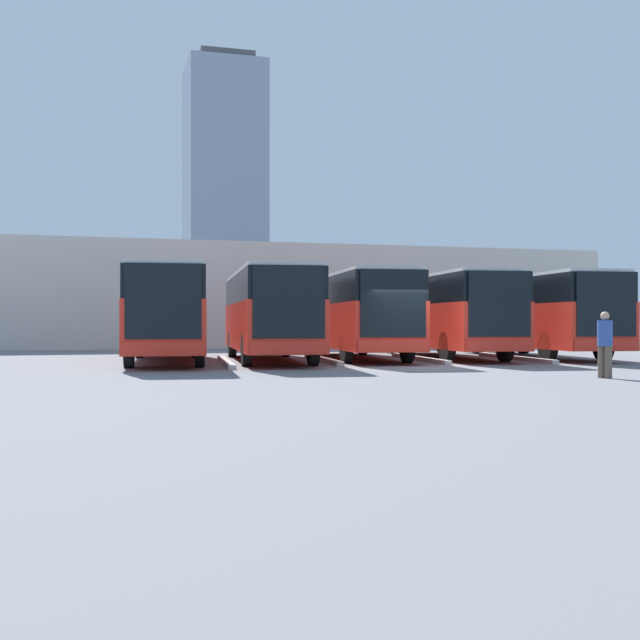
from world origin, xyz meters
The scene contains 13 objects.
ground_plane centered at (0.00, 0.00, 0.00)m, with size 600.00×600.00×0.00m, color slate.
bus_0 centered at (-7.41, -5.21, 1.83)m, with size 3.63×11.43×3.29m.
curb_divider_0 centered at (-5.56, -3.55, 0.07)m, with size 0.24×6.83×0.15m, color #B2B2AD.
bus_1 centered at (-3.70, -5.82, 1.83)m, with size 3.63×11.43×3.29m.
curb_divider_1 centered at (-1.85, -4.16, 0.07)m, with size 0.24×6.83×0.15m, color #B2B2AD.
bus_2 centered at (0.00, -6.07, 1.83)m, with size 3.63×11.43×3.29m.
curb_divider_2 centered at (1.85, -4.41, 0.07)m, with size 0.24×6.83×0.15m, color #B2B2AD.
bus_3 centered at (3.71, -5.15, 1.83)m, with size 3.63×11.43×3.29m.
curb_divider_3 centered at (5.56, -3.49, 0.07)m, with size 0.24×6.83×0.15m, color #B2B2AD.
bus_4 centered at (7.41, -5.35, 1.83)m, with size 3.63×11.43×3.29m.
pedestrian centered at (-2.76, 5.96, 0.93)m, with size 0.47×0.47×1.72m.
station_building centered at (0.00, -25.04, 2.93)m, with size 40.02×15.21×5.81m.
office_tower centered at (-23.08, -181.49, 34.32)m, with size 19.57×19.57×69.84m.
Camera 1 is at (10.01, 23.81, 1.47)m, focal length 45.00 mm.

